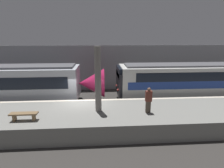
{
  "coord_description": "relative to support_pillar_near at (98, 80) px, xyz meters",
  "views": [
    {
      "loc": [
        1.4,
        -12.34,
        5.59
      ],
      "look_at": [
        2.32,
        0.92,
        2.03
      ],
      "focal_mm": 28.0,
      "sensor_mm": 36.0,
      "label": 1
    }
  ],
  "objects": [
    {
      "name": "support_pillar_near",
      "position": [
        0.0,
        0.0,
        0.0
      ],
      "size": [
        0.39,
        0.39,
        4.0
      ],
      "color": "slate",
      "rests_on": "platform"
    },
    {
      "name": "person_waiting",
      "position": [
        3.03,
        -0.48,
        -1.16
      ],
      "size": [
        0.38,
        0.24,
        1.6
      ],
      "color": "#473D33",
      "rests_on": "platform"
    },
    {
      "name": "station_rear_barrier",
      "position": [
        -1.27,
        8.43,
        -0.71
      ],
      "size": [
        50.0,
        0.15,
        4.8
      ],
      "color": "gray",
      "rests_on": "ground"
    },
    {
      "name": "ground_plane",
      "position": [
        -1.27,
        2.09,
        -3.11
      ],
      "size": [
        120.0,
        120.0,
        0.0
      ],
      "primitive_type": "plane",
      "color": "#33302D"
    },
    {
      "name": "platform",
      "position": [
        -1.27,
        -0.0,
        -2.55
      ],
      "size": [
        40.0,
        4.18,
        1.12
      ],
      "color": "slate",
      "rests_on": "ground"
    },
    {
      "name": "platform_bench",
      "position": [
        -4.12,
        -1.06,
        -1.66
      ],
      "size": [
        1.5,
        0.4,
        0.45
      ],
      "color": "brown",
      "rests_on": "platform"
    }
  ]
}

